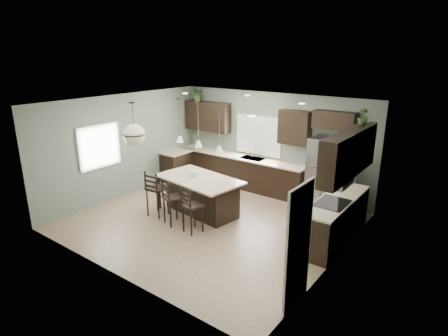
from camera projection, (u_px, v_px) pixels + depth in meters
ground at (211, 221)px, 8.90m from camera, size 6.00×6.00×0.00m
pantry_door at (298, 247)px, 5.71m from camera, size 0.04×0.82×2.04m
window_back at (259, 135)px, 10.75m from camera, size 1.35×0.02×1.00m
window_left at (99, 146)px, 9.53m from camera, size 0.02×1.10×1.00m
left_return_cabs at (177, 166)px, 11.61m from camera, size 0.60×0.90×0.90m
left_return_countertop at (177, 152)px, 11.45m from camera, size 0.66×0.96×0.04m
back_lower_cabs at (240, 171)px, 11.12m from camera, size 4.20×0.60×0.90m
back_countertop at (239, 156)px, 10.97m from camera, size 4.20×0.66×0.04m
sink_inset at (252, 158)px, 10.71m from camera, size 0.70×0.45×0.01m
faucet at (252, 154)px, 10.64m from camera, size 0.02×0.02×0.28m
back_upper_left at (208, 116)px, 11.51m from camera, size 1.55×0.34×0.90m
back_upper_right at (295, 127)px, 9.83m from camera, size 0.85×0.34×0.90m
fridge_header at (335, 120)px, 9.14m from camera, size 1.05×0.34×0.45m
right_lower_cabs at (336, 221)px, 7.89m from camera, size 0.60×2.35×0.90m
right_countertop at (337, 200)px, 7.76m from camera, size 0.66×2.35×0.04m
cooktop at (332, 203)px, 7.55m from camera, size 0.58×0.75×0.02m
wall_oven_front at (317, 222)px, 7.86m from camera, size 0.01×0.72×0.60m
right_upper_cabs at (349, 153)px, 7.37m from camera, size 0.34×2.35×0.90m
microwave at (340, 176)px, 7.31m from camera, size 0.40×0.75×0.40m
refrigerator at (328, 174)px, 9.38m from camera, size 0.90×0.74×1.85m
kitchen_island at (200, 196)px, 9.21m from camera, size 2.23×1.46×0.92m
serving_dish at (194, 174)px, 9.19m from camera, size 0.24×0.24×0.14m
bar_stool_left at (157, 193)px, 9.06m from camera, size 0.46×0.46×1.17m
bar_stool_center at (173, 202)px, 8.63m from camera, size 0.51×0.51×1.08m
bar_stool_right at (193, 210)px, 8.23m from camera, size 0.47×0.47×1.04m
pendant_left at (179, 120)px, 9.14m from camera, size 0.17×0.17×1.10m
pendant_center at (198, 124)px, 8.68m from camera, size 0.17×0.17×1.10m
pendant_right at (219, 128)px, 8.21m from camera, size 0.17×0.17×1.10m
chandelier at (134, 124)px, 8.43m from camera, size 0.54×0.54×1.00m
plant_back_left at (198, 94)px, 11.49m from camera, size 0.49×0.46×0.43m
plant_right_wall at (363, 117)px, 7.76m from camera, size 0.25×0.25×0.34m
room_shell at (210, 152)px, 8.39m from camera, size 6.00×6.00×6.00m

